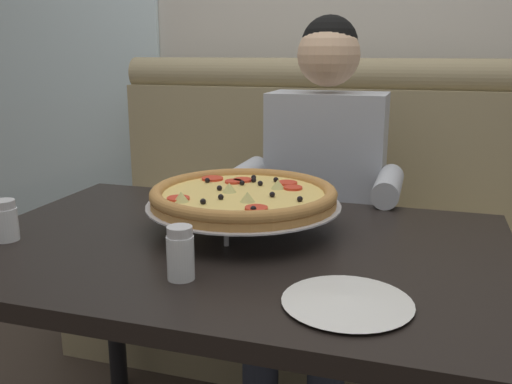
{
  "coord_description": "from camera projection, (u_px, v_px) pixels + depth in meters",
  "views": [
    {
      "loc": [
        0.41,
        -1.16,
        1.16
      ],
      "look_at": [
        0.04,
        0.05,
        0.83
      ],
      "focal_mm": 38.67,
      "sensor_mm": 36.0,
      "label": 1
    }
  ],
  "objects": [
    {
      "name": "shaker_pepper_flakes",
      "position": [
        181.0,
        257.0,
        1.08
      ],
      "size": [
        0.05,
        0.05,
        0.11
      ],
      "color": "white",
      "rests_on": "dining_table"
    },
    {
      "name": "shaker_oregano",
      "position": [
        5.0,
        223.0,
        1.3
      ],
      "size": [
        0.06,
        0.06,
        0.1
      ],
      "color": "white",
      "rests_on": "dining_table"
    },
    {
      "name": "booth_bench",
      "position": [
        309.0,
        246.0,
        2.21
      ],
      "size": [
        1.77,
        0.78,
        1.13
      ],
      "color": "#998966",
      "rests_on": "ground_plane"
    },
    {
      "name": "patio_chair",
      "position": [
        175.0,
        146.0,
        3.78
      ],
      "size": [
        0.43,
        0.43,
        0.86
      ],
      "color": "black",
      "rests_on": "ground_plane"
    },
    {
      "name": "diner_main",
      "position": [
        320.0,
        188.0,
        1.86
      ],
      "size": [
        0.54,
        0.64,
        1.27
      ],
      "color": "#2D3342",
      "rests_on": "ground_plane"
    },
    {
      "name": "window_panel",
      "position": [
        60.0,
        2.0,
        2.83
      ],
      "size": [
        1.1,
        0.02,
        2.8
      ],
      "primitive_type": "cube",
      "color": "white",
      "rests_on": "ground_plane"
    },
    {
      "name": "dining_table",
      "position": [
        234.0,
        276.0,
        1.32
      ],
      "size": [
        1.27,
        0.85,
        0.72
      ],
      "color": "black",
      "rests_on": "ground_plane"
    },
    {
      "name": "plate_near_left",
      "position": [
        347.0,
        299.0,
        0.98
      ],
      "size": [
        0.23,
        0.23,
        0.02
      ],
      "color": "white",
      "rests_on": "dining_table"
    },
    {
      "name": "pizza",
      "position": [
        243.0,
        196.0,
        1.37
      ],
      "size": [
        0.48,
        0.48,
        0.12
      ],
      "color": "silver",
      "rests_on": "dining_table"
    }
  ]
}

